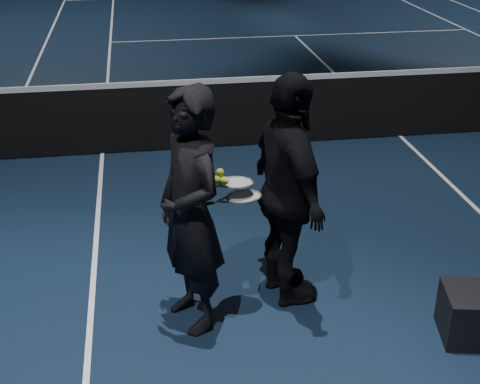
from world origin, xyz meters
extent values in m
plane|color=black|center=(0.00, 0.00, 0.00)|extent=(36.00, 36.00, 0.00)
cube|color=black|center=(0.00, 0.00, 0.45)|extent=(12.80, 0.02, 0.86)
cube|color=white|center=(0.00, 0.00, 0.92)|extent=(12.80, 0.03, 0.07)
imported|color=black|center=(-3.26, -3.77, 1.00)|extent=(0.72, 0.86, 1.99)
imported|color=black|center=(-2.44, -3.55, 1.00)|extent=(0.70, 1.24, 1.99)
camera|label=1|loc=(-3.59, -8.31, 3.35)|focal=50.00mm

